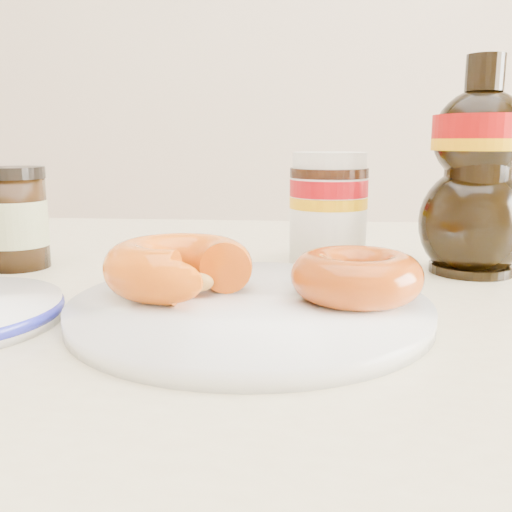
# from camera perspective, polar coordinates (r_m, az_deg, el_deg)

# --- Properties ---
(dining_table) EXTENTS (1.40, 0.90, 0.75)m
(dining_table) POSITION_cam_1_polar(r_m,az_deg,el_deg) (0.50, 7.22, -13.32)
(dining_table) COLOR beige
(dining_table) RESTS_ON ground
(plate) EXTENTS (0.26, 0.26, 0.01)m
(plate) POSITION_cam_1_polar(r_m,az_deg,el_deg) (0.42, -0.62, -5.17)
(plate) COLOR white
(plate) RESTS_ON dining_table
(donut_bitten) EXTENTS (0.12, 0.12, 0.04)m
(donut_bitten) POSITION_cam_1_polar(r_m,az_deg,el_deg) (0.44, -7.74, -1.02)
(donut_bitten) COLOR #D95E0C
(donut_bitten) RESTS_ON plate
(donut_whole) EXTENTS (0.10, 0.10, 0.03)m
(donut_whole) POSITION_cam_1_polar(r_m,az_deg,el_deg) (0.42, 10.00, -1.98)
(donut_whole) COLOR #A8360A
(donut_whole) RESTS_ON plate
(nutella_jar) EXTENTS (0.08, 0.08, 0.11)m
(nutella_jar) POSITION_cam_1_polar(r_m,az_deg,el_deg) (0.60, 7.25, 5.25)
(nutella_jar) COLOR white
(nutella_jar) RESTS_ON dining_table
(syrup_bottle) EXTENTS (0.13, 0.12, 0.20)m
(syrup_bottle) POSITION_cam_1_polar(r_m,az_deg,el_deg) (0.58, 21.31, 8.25)
(syrup_bottle) COLOR black
(syrup_bottle) RESTS_ON dining_table
(dark_jar) EXTENTS (0.06, 0.06, 0.10)m
(dark_jar) POSITION_cam_1_polar(r_m,az_deg,el_deg) (0.62, -22.92, 3.42)
(dark_jar) COLOR black
(dark_jar) RESTS_ON dining_table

